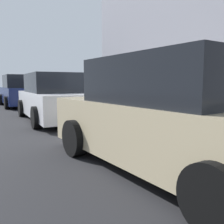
# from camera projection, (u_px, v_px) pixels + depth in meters

# --- Properties ---
(ground_plane) EXTENTS (40.00, 40.00, 0.00)m
(ground_plane) POSITION_uv_depth(u_px,v_px,m) (126.00, 127.00, 7.31)
(ground_plane) COLOR black
(sidewalk_curb) EXTENTS (18.00, 5.00, 0.14)m
(sidewalk_curb) POSITION_uv_depth(u_px,v_px,m) (186.00, 118.00, 8.56)
(sidewalk_curb) COLOR gray
(sidewalk_curb) RESTS_ON ground_plane
(suitcase_silver_1) EXTENTS (0.42, 0.24, 0.95)m
(suitcase_silver_1) POSITION_uv_depth(u_px,v_px,m) (208.00, 120.00, 5.36)
(suitcase_silver_1) COLOR #9EA0A8
(suitcase_silver_1) RESTS_ON sidewalk_curb
(suitcase_navy_2) EXTENTS (0.39, 0.22, 0.91)m
(suitcase_navy_2) POSITION_uv_depth(u_px,v_px,m) (191.00, 118.00, 5.77)
(suitcase_navy_2) COLOR navy
(suitcase_navy_2) RESTS_ON sidewalk_curb
(suitcase_maroon_3) EXTENTS (0.45, 0.26, 0.83)m
(suitcase_maroon_3) POSITION_uv_depth(u_px,v_px,m) (177.00, 118.00, 6.22)
(suitcase_maroon_3) COLOR maroon
(suitcase_maroon_3) RESTS_ON sidewalk_curb
(suitcase_teal_4) EXTENTS (0.36, 0.24, 0.82)m
(suitcase_teal_4) POSITION_uv_depth(u_px,v_px,m) (163.00, 115.00, 6.61)
(suitcase_teal_4) COLOR #0F606B
(suitcase_teal_4) RESTS_ON sidewalk_curb
(suitcase_black_5) EXTENTS (0.45, 0.24, 0.75)m
(suitcase_black_5) POSITION_uv_depth(u_px,v_px,m) (154.00, 111.00, 7.05)
(suitcase_black_5) COLOR black
(suitcase_black_5) RESTS_ON sidewalk_curb
(suitcase_red_6) EXTENTS (0.39, 0.27, 0.63)m
(suitcase_red_6) POSITION_uv_depth(u_px,v_px,m) (144.00, 111.00, 7.47)
(suitcase_red_6) COLOR red
(suitcase_red_6) RESTS_ON sidewalk_curb
(suitcase_olive_7) EXTENTS (0.35, 0.25, 0.94)m
(suitcase_olive_7) POSITION_uv_depth(u_px,v_px,m) (133.00, 108.00, 7.78)
(suitcase_olive_7) COLOR #59601E
(suitcase_olive_7) RESTS_ON sidewalk_curb
(suitcase_silver_8) EXTENTS (0.38, 0.26, 0.88)m
(suitcase_silver_8) POSITION_uv_depth(u_px,v_px,m) (128.00, 108.00, 8.19)
(suitcase_silver_8) COLOR #9EA0A8
(suitcase_silver_8) RESTS_ON sidewalk_curb
(fire_hydrant) EXTENTS (0.39, 0.21, 0.71)m
(fire_hydrant) POSITION_uv_depth(u_px,v_px,m) (115.00, 105.00, 8.81)
(fire_hydrant) COLOR red
(fire_hydrant) RESTS_ON sidewalk_curb
(bollard_post) EXTENTS (0.12, 0.12, 0.86)m
(bollard_post) POSITION_uv_depth(u_px,v_px,m) (105.00, 102.00, 9.11)
(bollard_post) COLOR brown
(bollard_post) RESTS_ON sidewalk_curb
(parked_car_beige_0) EXTENTS (4.53, 2.24, 1.66)m
(parked_car_beige_0) POSITION_uv_depth(u_px,v_px,m) (171.00, 117.00, 3.66)
(parked_car_beige_0) COLOR tan
(parked_car_beige_0) RESTS_ON ground_plane
(parked_car_white_1) EXTENTS (4.79, 2.15, 1.61)m
(parked_car_white_1) POSITION_uv_depth(u_px,v_px,m) (54.00, 98.00, 8.55)
(parked_car_white_1) COLOR silver
(parked_car_white_1) RESTS_ON ground_plane
(parked_car_navy_2) EXTENTS (4.33, 2.06, 1.73)m
(parked_car_navy_2) POSITION_uv_depth(u_px,v_px,m) (21.00, 92.00, 13.67)
(parked_car_navy_2) COLOR #141E4C
(parked_car_navy_2) RESTS_ON ground_plane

